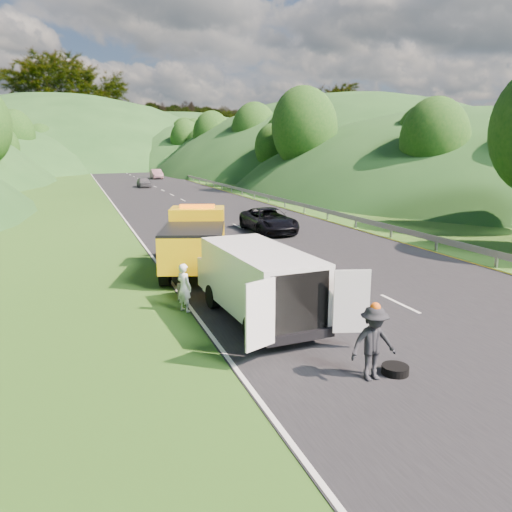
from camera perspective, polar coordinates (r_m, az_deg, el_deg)
name	(u,v)px	position (r m, az deg, el deg)	size (l,w,h in m)	color
ground	(296,297)	(18.17, 4.65, -4.68)	(320.00, 320.00, 0.00)	#38661E
road_surface	(172,195)	(56.95, -9.59, 6.91)	(14.00, 200.00, 0.02)	black
guardrail	(207,185)	(70.70, -5.61, 8.06)	(0.06, 140.00, 1.52)	gray
tree_line_right	(271,180)	(81.77, 1.78, 8.71)	(14.00, 140.00, 14.00)	#2C5117
hills_backdrop	(122,165)	(151.19, -15.02, 10.02)	(201.00, 288.60, 44.00)	#2D5B23
tow_truck	(196,241)	(21.62, -6.88, 1.76)	(4.22, 6.89, 2.79)	black
white_van	(257,280)	(15.45, 0.16, -2.73)	(3.53, 6.59, 2.29)	black
woman	(185,312)	(16.73, -8.12, -6.30)	(0.59, 0.43, 1.61)	white
child	(235,306)	(17.11, -2.42, -5.75)	(0.49, 0.38, 1.01)	#CED370
worker	(372,380)	(12.31, 13.07, -13.61)	(1.15, 0.66, 1.78)	black
suitcase	(183,292)	(17.89, -8.37, -4.06)	(0.37, 0.21, 0.60)	#52523D
spare_tire	(395,374)	(12.71, 15.59, -12.90)	(0.65, 0.65, 0.20)	black
passing_suv	(269,232)	(31.61, 1.45, 2.72)	(2.50, 5.42, 1.51)	black
dist_car_a	(144,187)	(68.10, -12.68, 7.66)	(1.58, 3.94, 1.34)	#4A494E
dist_car_b	(157,179)	(85.75, -11.29, 8.65)	(1.65, 4.73, 1.56)	#754E57
dist_car_c	(119,172)	(110.35, -15.38, 9.25)	(2.09, 5.14, 1.49)	brown
dist_car_d	(112,168)	(130.87, -16.16, 9.64)	(1.58, 3.94, 1.34)	brown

